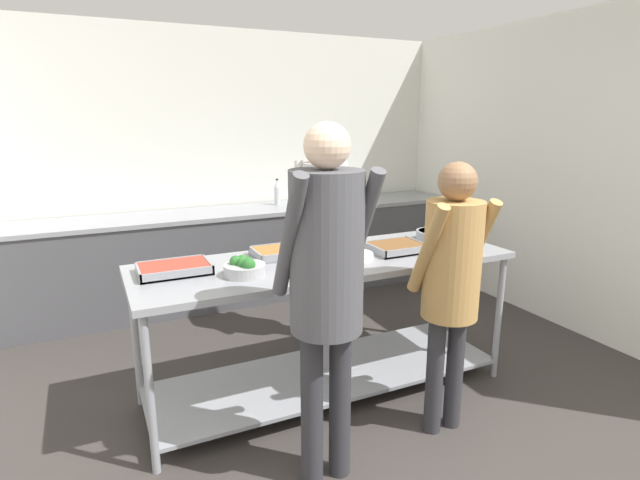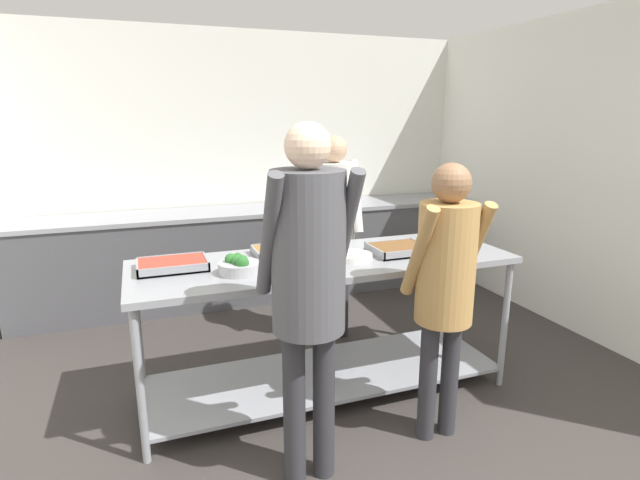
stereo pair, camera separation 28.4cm
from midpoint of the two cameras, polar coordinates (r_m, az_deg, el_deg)
wall_rear at (r=5.32m, az=-6.48°, el=8.63°), size 4.76×0.06×2.65m
wall_right at (r=4.76m, az=29.47°, el=6.28°), size 0.06×4.27×2.65m
back_counter at (r=5.12m, az=-5.23°, el=-1.41°), size 4.60×0.65×0.92m
serving_counter at (r=3.28m, az=3.10°, el=-7.25°), size 2.43×0.81×0.93m
serving_tray_vegetables at (r=3.05m, az=-13.98°, el=-2.82°), size 0.41×0.28×0.05m
broccoli_bowl at (r=2.90m, az=-6.49°, el=-2.98°), size 0.24×0.24×0.12m
serving_tray_roast at (r=3.27m, az=-1.43°, el=-1.29°), size 0.42×0.27×0.05m
plate_stack at (r=3.19m, az=6.36°, el=-1.91°), size 0.25×0.25×0.04m
serving_tray_greens at (r=3.37m, az=11.32°, el=-1.08°), size 0.36×0.29×0.05m
sauce_pan at (r=3.70m, az=15.94°, el=0.25°), size 0.42×0.28×0.07m
guest_serving_left at (r=2.82m, az=16.97°, el=-3.76°), size 0.42×0.32×1.59m
guest_serving_right at (r=2.32m, az=2.17°, el=-3.55°), size 0.44×0.35×1.80m
cook_behind_counter at (r=3.99m, az=3.56°, el=2.69°), size 0.49×0.40×1.67m
water_bottle at (r=5.20m, az=-1.37°, el=5.44°), size 0.06×0.06×0.27m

